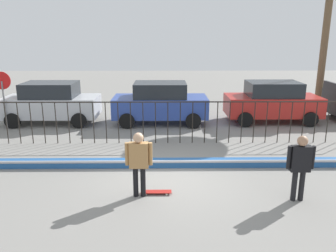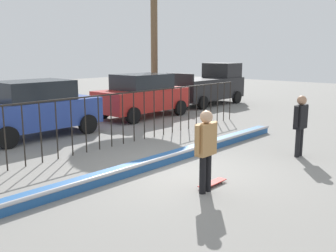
{
  "view_description": "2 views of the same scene",
  "coord_description": "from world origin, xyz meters",
  "px_view_note": "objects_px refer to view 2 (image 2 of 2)",
  "views": [
    {
      "loc": [
        -0.14,
        -9.13,
        4.03
      ],
      "look_at": [
        -0.02,
        1.12,
        1.27
      ],
      "focal_mm": 36.53,
      "sensor_mm": 36.0,
      "label": 1
    },
    {
      "loc": [
        -6.83,
        -5.51,
        2.81
      ],
      "look_at": [
        0.36,
        0.94,
        0.96
      ],
      "focal_mm": 40.9,
      "sensor_mm": 36.0,
      "label": 2
    }
  ],
  "objects_px": {
    "skateboarder": "(206,144)",
    "camera_operator": "(301,120)",
    "skateboard": "(212,183)",
    "parked_car_red": "(142,95)",
    "parked_car_blue": "(35,108)",
    "pickup_truck": "(209,86)"
  },
  "relations": [
    {
      "from": "skateboarder",
      "to": "camera_operator",
      "type": "height_order",
      "value": "skateboarder"
    },
    {
      "from": "skateboard",
      "to": "parked_car_red",
      "type": "relative_size",
      "value": 0.19
    },
    {
      "from": "skateboarder",
      "to": "parked_car_blue",
      "type": "height_order",
      "value": "parked_car_blue"
    },
    {
      "from": "skateboarder",
      "to": "camera_operator",
      "type": "distance_m",
      "value": 3.96
    },
    {
      "from": "skateboard",
      "to": "parked_car_blue",
      "type": "height_order",
      "value": "parked_car_blue"
    },
    {
      "from": "camera_operator",
      "to": "parked_car_red",
      "type": "xyz_separation_m",
      "value": [
        1.77,
        7.94,
        -0.04
      ]
    },
    {
      "from": "skateboarder",
      "to": "parked_car_red",
      "type": "xyz_separation_m",
      "value": [
        5.72,
        7.67,
        -0.05
      ]
    },
    {
      "from": "skateboard",
      "to": "camera_operator",
      "type": "bearing_deg",
      "value": -11.67
    },
    {
      "from": "skateboard",
      "to": "parked_car_red",
      "type": "distance_m",
      "value": 9.27
    },
    {
      "from": "camera_operator",
      "to": "pickup_truck",
      "type": "bearing_deg",
      "value": -130.38
    },
    {
      "from": "skateboarder",
      "to": "skateboard",
      "type": "distance_m",
      "value": 1.05
    },
    {
      "from": "skateboard",
      "to": "pickup_truck",
      "type": "bearing_deg",
      "value": 30.77
    },
    {
      "from": "parked_car_blue",
      "to": "pickup_truck",
      "type": "height_order",
      "value": "pickup_truck"
    },
    {
      "from": "skateboarder",
      "to": "parked_car_red",
      "type": "bearing_deg",
      "value": 83.62
    },
    {
      "from": "skateboarder",
      "to": "skateboard",
      "type": "xyz_separation_m",
      "value": [
        0.42,
        0.11,
        -0.96
      ]
    },
    {
      "from": "skateboard",
      "to": "pickup_truck",
      "type": "relative_size",
      "value": 0.17
    },
    {
      "from": "parked_car_blue",
      "to": "camera_operator",
      "type": "bearing_deg",
      "value": -61.71
    },
    {
      "from": "skateboard",
      "to": "pickup_truck",
      "type": "xyz_separation_m",
      "value": [
        10.76,
        7.88,
        0.98
      ]
    },
    {
      "from": "parked_car_red",
      "to": "skateboarder",
      "type": "bearing_deg",
      "value": -124.12
    },
    {
      "from": "skateboarder",
      "to": "skateboard",
      "type": "bearing_deg",
      "value": 45.29
    },
    {
      "from": "parked_car_blue",
      "to": "parked_car_red",
      "type": "xyz_separation_m",
      "value": [
        5.26,
        0.18,
        0.0
      ]
    },
    {
      "from": "parked_car_red",
      "to": "pickup_truck",
      "type": "height_order",
      "value": "pickup_truck"
    }
  ]
}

